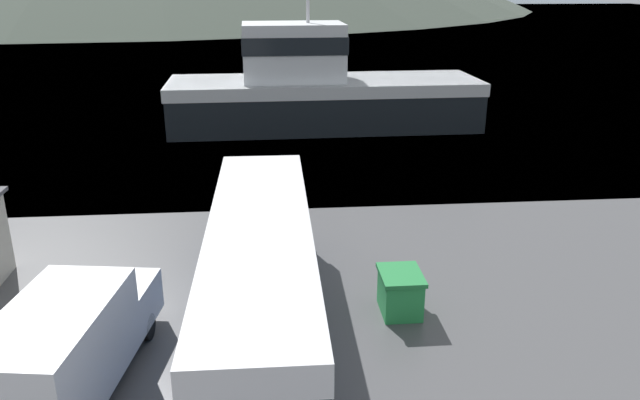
% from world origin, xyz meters
% --- Properties ---
extents(water_surface, '(240.00, 240.00, 0.00)m').
position_xyz_m(water_surface, '(0.00, 138.79, 0.00)').
color(water_surface, '#475B6B').
rests_on(water_surface, ground).
extents(tour_bus, '(2.70, 12.23, 3.10)m').
position_xyz_m(tour_bus, '(-0.58, 9.73, 1.76)').
color(tour_bus, '#194799').
rests_on(tour_bus, ground).
extents(delivery_van, '(2.93, 6.26, 2.37)m').
position_xyz_m(delivery_van, '(-4.78, 7.61, 1.26)').
color(delivery_van, silver).
rests_on(delivery_van, ground).
extents(fishing_boat, '(18.82, 6.25, 11.87)m').
position_xyz_m(fishing_boat, '(2.87, 33.10, 2.32)').
color(fishing_boat, black).
rests_on(fishing_boat, water_surface).
extents(storage_bin, '(1.15, 1.48, 1.19)m').
position_xyz_m(storage_bin, '(3.23, 10.42, 0.61)').
color(storage_bin, green).
rests_on(storage_bin, ground).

